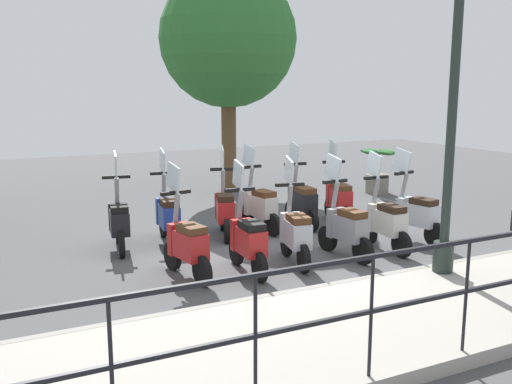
{
  "coord_description": "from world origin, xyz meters",
  "views": [
    {
      "loc": [
        -7.77,
        4.41,
        2.56
      ],
      "look_at": [
        0.2,
        0.5,
        0.9
      ],
      "focal_mm": 40.0,
      "sensor_mm": 36.0,
      "label": 1
    }
  ],
  "objects_px": {
    "scooter_far_3": "(225,209)",
    "scooter_far_4": "(168,214)",
    "scooter_near_4": "(248,239)",
    "scooter_far_0": "(338,198)",
    "lamp_post_near": "(452,121)",
    "scooter_far_1": "(302,201)",
    "tree_distant": "(228,39)",
    "scooter_far_5": "(119,220)",
    "potted_palm": "(377,175)",
    "scooter_near_1": "(385,221)",
    "scooter_far_2": "(259,205)",
    "scooter_near_5": "(187,243)",
    "scooter_near_0": "(416,214)",
    "scooter_near_3": "(295,232)",
    "scooter_near_2": "(346,226)"
  },
  "relations": [
    {
      "from": "scooter_far_3",
      "to": "scooter_far_4",
      "type": "height_order",
      "value": "same"
    },
    {
      "from": "scooter_near_4",
      "to": "scooter_far_0",
      "type": "relative_size",
      "value": 1.0
    },
    {
      "from": "lamp_post_near",
      "to": "scooter_far_4",
      "type": "height_order",
      "value": "lamp_post_near"
    },
    {
      "from": "lamp_post_near",
      "to": "scooter_far_1",
      "type": "bearing_deg",
      "value": 2.06
    },
    {
      "from": "tree_distant",
      "to": "scooter_far_5",
      "type": "bearing_deg",
      "value": 138.34
    },
    {
      "from": "potted_palm",
      "to": "scooter_far_4",
      "type": "xyz_separation_m",
      "value": [
        -2.08,
        5.9,
        0.04
      ]
    },
    {
      "from": "lamp_post_near",
      "to": "scooter_near_1",
      "type": "xyz_separation_m",
      "value": [
        1.51,
        -0.25,
        -1.64
      ]
    },
    {
      "from": "scooter_far_3",
      "to": "lamp_post_near",
      "type": "bearing_deg",
      "value": -136.2
    },
    {
      "from": "scooter_far_2",
      "to": "scooter_far_1",
      "type": "bearing_deg",
      "value": -100.29
    },
    {
      "from": "tree_distant",
      "to": "scooter_far_0",
      "type": "relative_size",
      "value": 3.45
    },
    {
      "from": "tree_distant",
      "to": "scooter_far_4",
      "type": "bearing_deg",
      "value": 144.8
    },
    {
      "from": "scooter_near_1",
      "to": "scooter_near_4",
      "type": "height_order",
      "value": "same"
    },
    {
      "from": "tree_distant",
      "to": "scooter_near_5",
      "type": "relative_size",
      "value": 3.45
    },
    {
      "from": "scooter_far_1",
      "to": "scooter_far_2",
      "type": "height_order",
      "value": "same"
    },
    {
      "from": "potted_palm",
      "to": "scooter_near_0",
      "type": "xyz_separation_m",
      "value": [
        -3.82,
        2.2,
        0.04
      ]
    },
    {
      "from": "scooter_far_2",
      "to": "scooter_far_3",
      "type": "height_order",
      "value": "same"
    },
    {
      "from": "tree_distant",
      "to": "scooter_far_2",
      "type": "bearing_deg",
      "value": 163.79
    },
    {
      "from": "scooter_far_5",
      "to": "scooter_far_3",
      "type": "bearing_deg",
      "value": -79.29
    },
    {
      "from": "scooter_far_5",
      "to": "scooter_near_4",
      "type": "bearing_deg",
      "value": -135.45
    },
    {
      "from": "scooter_far_5",
      "to": "scooter_near_3",
      "type": "bearing_deg",
      "value": -121.45
    },
    {
      "from": "scooter_far_5",
      "to": "lamp_post_near",
      "type": "bearing_deg",
      "value": -124.84
    },
    {
      "from": "lamp_post_near",
      "to": "scooter_near_1",
      "type": "height_order",
      "value": "lamp_post_near"
    },
    {
      "from": "scooter_near_5",
      "to": "scooter_far_1",
      "type": "xyz_separation_m",
      "value": [
        1.77,
        -2.84,
        0.0
      ]
    },
    {
      "from": "scooter_near_4",
      "to": "scooter_far_2",
      "type": "height_order",
      "value": "same"
    },
    {
      "from": "tree_distant",
      "to": "scooter_near_5",
      "type": "bearing_deg",
      "value": 151.56
    },
    {
      "from": "tree_distant",
      "to": "scooter_near_2",
      "type": "height_order",
      "value": "tree_distant"
    },
    {
      "from": "lamp_post_near",
      "to": "scooter_near_3",
      "type": "distance_m",
      "value": 2.63
    },
    {
      "from": "scooter_far_1",
      "to": "scooter_far_3",
      "type": "distance_m",
      "value": 1.54
    },
    {
      "from": "scooter_far_2",
      "to": "scooter_far_3",
      "type": "distance_m",
      "value": 0.69
    },
    {
      "from": "scooter_far_1",
      "to": "scooter_far_3",
      "type": "relative_size",
      "value": 1.0
    },
    {
      "from": "scooter_near_1",
      "to": "lamp_post_near",
      "type": "bearing_deg",
      "value": 170.81
    },
    {
      "from": "scooter_near_0",
      "to": "scooter_far_5",
      "type": "height_order",
      "value": "same"
    },
    {
      "from": "lamp_post_near",
      "to": "potted_palm",
      "type": "relative_size",
      "value": 4.18
    },
    {
      "from": "scooter_far_4",
      "to": "scooter_far_5",
      "type": "xyz_separation_m",
      "value": [
        -0.07,
        0.81,
        0.0
      ]
    },
    {
      "from": "scooter_near_0",
      "to": "scooter_far_2",
      "type": "distance_m",
      "value": 2.67
    },
    {
      "from": "scooter_near_4",
      "to": "scooter_near_0",
      "type": "bearing_deg",
      "value": -83.64
    },
    {
      "from": "scooter_far_2",
      "to": "lamp_post_near",
      "type": "bearing_deg",
      "value": -172.71
    },
    {
      "from": "scooter_far_1",
      "to": "scooter_far_5",
      "type": "distance_m",
      "value": 3.35
    },
    {
      "from": "scooter_far_3",
      "to": "scooter_far_5",
      "type": "distance_m",
      "value": 1.81
    },
    {
      "from": "scooter_far_3",
      "to": "scooter_far_2",
      "type": "bearing_deg",
      "value": -68.61
    },
    {
      "from": "scooter_near_5",
      "to": "scooter_far_5",
      "type": "distance_m",
      "value": 1.78
    },
    {
      "from": "scooter_near_0",
      "to": "scooter_far_3",
      "type": "relative_size",
      "value": 1.0
    },
    {
      "from": "scooter_near_2",
      "to": "scooter_far_2",
      "type": "bearing_deg",
      "value": 8.44
    },
    {
      "from": "tree_distant",
      "to": "scooter_near_4",
      "type": "height_order",
      "value": "tree_distant"
    },
    {
      "from": "scooter_near_1",
      "to": "scooter_near_5",
      "type": "height_order",
      "value": "same"
    },
    {
      "from": "tree_distant",
      "to": "scooter_far_0",
      "type": "height_order",
      "value": "tree_distant"
    },
    {
      "from": "scooter_near_4",
      "to": "scooter_far_5",
      "type": "height_order",
      "value": "same"
    },
    {
      "from": "scooter_near_4",
      "to": "scooter_far_5",
      "type": "xyz_separation_m",
      "value": [
        1.89,
        1.33,
        0.0
      ]
    },
    {
      "from": "scooter_near_2",
      "to": "scooter_far_5",
      "type": "xyz_separation_m",
      "value": [
        1.88,
        2.96,
        0.0
      ]
    },
    {
      "from": "scooter_near_3",
      "to": "scooter_far_3",
      "type": "height_order",
      "value": "same"
    }
  ]
}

